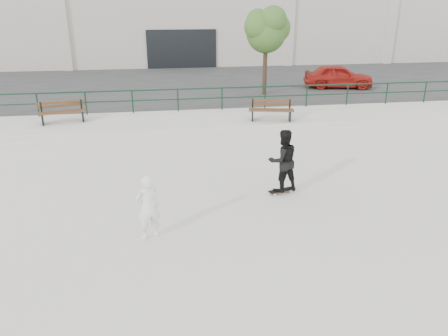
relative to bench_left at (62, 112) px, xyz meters
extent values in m
plane|color=beige|center=(5.79, -9.66, -0.93)|extent=(120.00, 120.00, 0.00)
cube|color=beige|center=(5.79, -0.16, -0.68)|extent=(30.00, 3.00, 0.50)
cube|color=#313131|center=(5.79, 8.34, -0.68)|extent=(60.00, 14.00, 0.50)
cylinder|color=#133520|center=(5.79, 1.14, 0.57)|extent=(28.00, 0.06, 0.06)
cylinder|color=#133520|center=(5.79, 1.14, 0.12)|extent=(28.00, 0.05, 0.05)
cylinder|color=#133520|center=(-1.21, 1.14, 0.07)|extent=(0.06, 0.06, 1.00)
cylinder|color=#133520|center=(0.79, 1.14, 0.07)|extent=(0.06, 0.06, 1.00)
cylinder|color=#133520|center=(2.79, 1.14, 0.07)|extent=(0.06, 0.06, 1.00)
cylinder|color=#133520|center=(4.79, 1.14, 0.07)|extent=(0.06, 0.06, 1.00)
cylinder|color=#133520|center=(6.79, 1.14, 0.07)|extent=(0.06, 0.06, 1.00)
cylinder|color=#133520|center=(8.79, 1.14, 0.07)|extent=(0.06, 0.06, 1.00)
cylinder|color=#133520|center=(10.79, 1.14, 0.07)|extent=(0.06, 0.06, 1.00)
cylinder|color=#133520|center=(12.79, 1.14, 0.07)|extent=(0.06, 0.06, 1.00)
cylinder|color=#133520|center=(14.79, 1.14, 0.07)|extent=(0.06, 0.06, 1.00)
cylinder|color=#133520|center=(16.79, 1.14, 0.07)|extent=(0.06, 0.06, 1.00)
cube|color=beige|center=(5.79, 22.34, 3.07)|extent=(44.00, 16.00, 8.00)
cube|color=black|center=(5.79, 14.29, 0.67)|extent=(5.00, 0.15, 3.20)
cube|color=beige|center=(-2.21, 14.24, 2.17)|extent=(0.60, 0.25, 6.20)
cube|color=beige|center=(13.79, 14.24, 2.17)|extent=(0.60, 0.25, 6.20)
cube|color=beige|center=(21.79, 14.24, 2.17)|extent=(0.60, 0.25, 6.20)
cube|color=#52391C|center=(0.05, -0.25, 0.02)|extent=(1.85, 0.51, 0.04)
cube|color=#52391C|center=(0.01, -0.07, 0.02)|extent=(1.85, 0.51, 0.04)
cube|color=#52391C|center=(-0.02, 0.12, 0.02)|extent=(1.85, 0.51, 0.04)
cube|color=#52391C|center=(-0.04, 0.20, 0.22)|extent=(1.84, 0.43, 0.10)
cube|color=#52391C|center=(-0.04, 0.20, 0.36)|extent=(1.84, 0.43, 0.10)
cube|color=black|center=(-0.75, -0.23, -0.21)|extent=(0.17, 0.52, 0.44)
cube|color=black|center=(-0.80, 0.04, 0.22)|extent=(0.07, 0.06, 0.44)
cube|color=black|center=(0.78, 0.10, -0.21)|extent=(0.17, 0.52, 0.44)
cube|color=black|center=(0.72, 0.36, 0.22)|extent=(0.07, 0.06, 0.44)
cube|color=#52391C|center=(8.50, -1.20, 0.02)|extent=(1.84, 0.51, 0.04)
cube|color=#52391C|center=(8.53, -1.02, 0.02)|extent=(1.84, 0.51, 0.04)
cube|color=#52391C|center=(8.57, -0.84, 0.02)|extent=(1.84, 0.51, 0.04)
cube|color=#52391C|center=(8.59, -0.76, 0.21)|extent=(1.83, 0.43, 0.10)
cube|color=#52391C|center=(8.59, -0.76, 0.36)|extent=(1.83, 0.43, 0.10)
cube|color=black|center=(7.78, -0.86, -0.21)|extent=(0.17, 0.52, 0.43)
cube|color=black|center=(7.83, -0.60, 0.21)|extent=(0.07, 0.06, 0.43)
cube|color=black|center=(9.29, -1.18, -0.21)|extent=(0.17, 0.52, 0.43)
cube|color=black|center=(9.35, -0.92, 0.21)|extent=(0.07, 0.06, 0.43)
cylinder|color=#473723|center=(9.51, 4.28, 0.91)|extent=(0.22, 0.22, 2.68)
sphere|color=#355D22|center=(9.51, 4.28, 2.69)|extent=(2.01, 2.01, 2.01)
sphere|color=#355D22|center=(10.07, 4.61, 2.92)|extent=(1.56, 1.56, 1.56)
sphere|color=#355D22|center=(9.07, 4.05, 3.03)|extent=(1.45, 1.45, 1.45)
sphere|color=#355D22|center=(9.74, 3.83, 3.36)|extent=(1.34, 1.34, 1.34)
sphere|color=#355D22|center=(9.18, 4.72, 3.25)|extent=(1.23, 1.23, 1.23)
imported|color=#A91B14|center=(14.08, 5.39, 0.22)|extent=(4.05, 2.30, 1.30)
cube|color=black|center=(7.31, -7.09, -0.84)|extent=(0.80, 0.41, 0.02)
cube|color=brown|center=(7.31, -7.09, -0.86)|extent=(0.80, 0.41, 0.01)
cube|color=#A8A8AD|center=(7.06, -7.17, -0.88)|extent=(0.10, 0.17, 0.03)
cube|color=#A8A8AD|center=(7.56, -7.02, -0.88)|extent=(0.10, 0.17, 0.03)
cylinder|color=#F0E3C8|center=(7.09, -7.26, -0.90)|extent=(0.06, 0.04, 0.06)
cylinder|color=#F0E3C8|center=(7.03, -7.08, -0.90)|extent=(0.06, 0.04, 0.06)
cylinder|color=#F0E3C8|center=(7.58, -7.11, -0.90)|extent=(0.06, 0.04, 0.06)
cylinder|color=#F0E3C8|center=(7.53, -6.93, -0.90)|extent=(0.06, 0.04, 0.06)
imported|color=black|center=(7.31, -7.09, 0.07)|extent=(0.99, 0.84, 1.81)
imported|color=white|center=(3.56, -9.07, -0.14)|extent=(0.66, 0.54, 1.58)
camera|label=1|loc=(3.93, -18.26, 4.35)|focal=35.00mm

